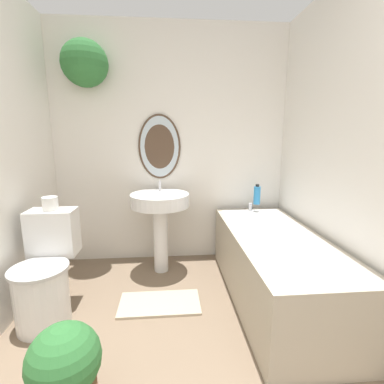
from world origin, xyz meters
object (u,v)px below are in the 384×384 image
object	(u,v)px
toilet	(46,275)
potted_plant	(65,370)
shampoo_bottle	(257,195)
pedestal_sink	(160,210)
bathtub	(275,265)
toilet_paper_roll	(50,204)

from	to	relation	value
toilet	potted_plant	world-z (taller)	toilet
toilet	shampoo_bottle	world-z (taller)	shampoo_bottle
pedestal_sink	shampoo_bottle	bearing A→B (deg)	7.73
pedestal_sink	potted_plant	xyz separation A→B (m)	(-0.40, -1.45, -0.36)
pedestal_sink	shampoo_bottle	world-z (taller)	pedestal_sink
pedestal_sink	bathtub	bearing A→B (deg)	-31.02
toilet	bathtub	world-z (taller)	toilet
toilet	potted_plant	xyz separation A→B (m)	(0.40, -0.78, -0.08)
bathtub	shampoo_bottle	distance (m)	0.82
pedestal_sink	shampoo_bottle	distance (m)	1.00
bathtub	shampoo_bottle	bearing A→B (deg)	85.56
potted_plant	bathtub	bearing A→B (deg)	33.65
bathtub	toilet	bearing A→B (deg)	-176.35
potted_plant	toilet_paper_roll	size ratio (longest dim) A/B	4.36
pedestal_sink	toilet_paper_roll	distance (m)	0.95
bathtub	toilet_paper_roll	size ratio (longest dim) A/B	15.04
shampoo_bottle	potted_plant	xyz separation A→B (m)	(-1.38, -1.58, -0.46)
pedestal_sink	bathtub	distance (m)	1.14
pedestal_sink	toilet_paper_roll	world-z (taller)	pedestal_sink
potted_plant	toilet_paper_roll	distance (m)	1.19
pedestal_sink	toilet_paper_roll	size ratio (longest dim) A/B	7.96
shampoo_bottle	bathtub	bearing A→B (deg)	-94.44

